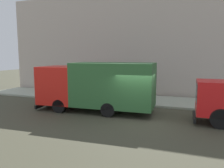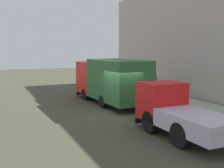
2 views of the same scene
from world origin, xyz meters
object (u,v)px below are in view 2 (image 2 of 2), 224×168
Objects in this scene: traffic_cone_orange at (119,86)px; small_flatbed_truck at (177,112)px; pedestrian_walking at (149,88)px; street_sign_post at (140,79)px; pedestrian_standing at (155,83)px; large_utility_truck at (111,79)px.

small_flatbed_truck is at bearing -103.76° from traffic_cone_orange.
street_sign_post reaches higher than pedestrian_walking.
pedestrian_standing is at bearing -55.41° from traffic_cone_orange.
large_utility_truck is 2.86m from pedestrian_walking.
traffic_cone_orange is (3.05, 12.47, -0.60)m from small_flatbed_truck.
traffic_cone_orange is at bearing -167.86° from pedestrian_walking.
pedestrian_walking is at bearing -91.32° from traffic_cone_orange.
pedestrian_walking is at bearing 66.80° from small_flatbed_truck.
street_sign_post reaches higher than traffic_cone_orange.
large_utility_truck reaches higher than small_flatbed_truck.
pedestrian_walking reaches higher than traffic_cone_orange.
street_sign_post is at bearing -157.27° from pedestrian_walking.
pedestrian_standing is (4.75, 1.70, -0.67)m from large_utility_truck.
pedestrian_standing is 2.51× the size of traffic_cone_orange.
large_utility_truck is 7.97m from small_flatbed_truck.
large_utility_truck is 1.49× the size of small_flatbed_truck.
large_utility_truck is at bearing -171.78° from pedestrian_standing.
large_utility_truck is at bearing 87.17° from small_flatbed_truck.
large_utility_truck is at bearing -173.02° from street_sign_post.
traffic_cone_orange is at bearing 75.25° from small_flatbed_truck.
pedestrian_walking is at bearing -80.73° from street_sign_post.
large_utility_truck reaches higher than street_sign_post.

